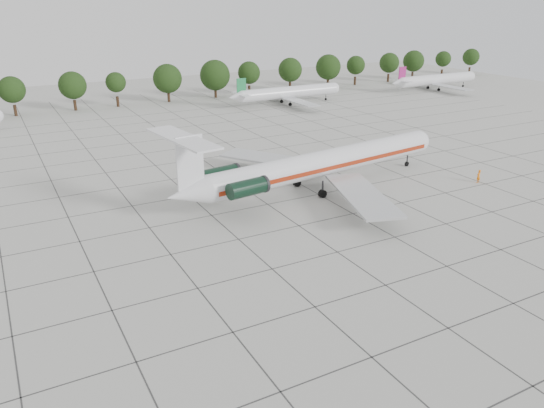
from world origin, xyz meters
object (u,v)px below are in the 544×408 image
(main_airliner, at_px, (314,165))
(bg_airliner_d, at_px, (289,93))
(ground_crew, at_px, (479,176))
(bg_airliner_e, at_px, (436,80))

(main_airliner, height_order, bg_airliner_d, main_airliner)
(main_airliner, relative_size, ground_crew, 23.30)
(ground_crew, relative_size, bg_airliner_e, 0.07)
(main_airliner, distance_m, ground_crew, 25.09)
(ground_crew, xyz_separation_m, bg_airliner_d, (6.11, 66.44, 1.92))
(main_airliner, height_order, bg_airliner_e, main_airliner)
(main_airliner, xyz_separation_m, bg_airliner_d, (29.50, 57.80, -0.91))
(main_airliner, bearing_deg, ground_crew, -27.85)
(bg_airliner_d, relative_size, bg_airliner_e, 1.00)
(ground_crew, bearing_deg, main_airliner, -30.33)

